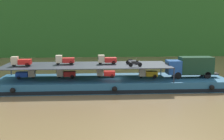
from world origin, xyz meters
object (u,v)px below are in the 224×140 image
object	(u,v)px
mini_truck_upper_fore	(107,60)
mini_truck_lower_fore	(148,73)
cargo_barge	(112,83)
mini_truck_lower_stern	(26,74)
mini_truck_lower_mid	(106,73)
motorcycle_upper_centre	(132,62)
mini_truck_upper_mid	(65,60)
mini_truck_upper_stern	(21,61)
mini_truck_lower_aft	(66,73)
covered_lorry	(191,66)
motorcycle_upper_port	(135,64)

from	to	relation	value
mini_truck_upper_fore	mini_truck_lower_fore	bearing A→B (deg)	-7.62
cargo_barge	mini_truck_lower_stern	world-z (taller)	mini_truck_lower_stern
mini_truck_lower_mid	motorcycle_upper_centre	bearing A→B (deg)	-7.86
cargo_barge	mini_truck_upper_mid	xyz separation A→B (m)	(-7.04, 0.70, 3.44)
mini_truck_upper_stern	motorcycle_upper_centre	world-z (taller)	mini_truck_upper_stern
mini_truck_upper_stern	motorcycle_upper_centre	distance (m)	15.97
mini_truck_lower_stern	mini_truck_upper_fore	world-z (taller)	mini_truck_upper_fore
mini_truck_lower_fore	mini_truck_upper_mid	size ratio (longest dim) A/B	1.00
mini_truck_lower_stern	mini_truck_lower_aft	size ratio (longest dim) A/B	1.01
cargo_barge	mini_truck_lower_fore	distance (m)	5.45
mini_truck_lower_stern	mini_truck_upper_fore	xyz separation A→B (m)	(11.90, 0.14, 2.00)
cargo_barge	covered_lorry	distance (m)	11.95
mini_truck_upper_mid	covered_lorry	bearing A→B (deg)	-3.04
mini_truck_upper_fore	motorcycle_upper_port	size ratio (longest dim) A/B	1.47
mini_truck_upper_fore	motorcycle_upper_port	world-z (taller)	mini_truck_upper_fore
mini_truck_lower_aft	mini_truck_upper_stern	bearing A→B (deg)	-168.87
mini_truck_lower_aft	motorcycle_upper_centre	xyz separation A→B (m)	(9.81, -0.49, 1.74)
mini_truck_lower_mid	mini_truck_upper_stern	size ratio (longest dim) A/B	1.01
mini_truck_upper_mid	motorcycle_upper_port	distance (m)	10.49
mini_truck_upper_fore	mini_truck_upper_stern	bearing A→B (deg)	-173.77
covered_lorry	mini_truck_upper_mid	bearing A→B (deg)	176.96
mini_truck_lower_stern	mini_truck_upper_mid	bearing A→B (deg)	2.03
covered_lorry	mini_truck_lower_aft	bearing A→B (deg)	177.51
mini_truck_lower_aft	mini_truck_upper_mid	bearing A→B (deg)	127.80
mini_truck_upper_mid	mini_truck_lower_aft	bearing A→B (deg)	-52.20
cargo_barge	mini_truck_lower_mid	distance (m)	1.84
cargo_barge	mini_truck_lower_stern	distance (m)	12.79
mini_truck_lower_stern	motorcycle_upper_port	size ratio (longest dim) A/B	1.45
mini_truck_lower_mid	mini_truck_upper_stern	bearing A→B (deg)	-174.04
mini_truck_lower_fore	mini_truck_lower_aft	bearing A→B (deg)	176.78
cargo_barge	mini_truck_upper_stern	xyz separation A→B (m)	(-13.04, -0.69, 3.44)
mini_truck_lower_fore	motorcycle_upper_port	bearing A→B (deg)	-137.57
mini_truck_lower_mid	mini_truck_lower_fore	world-z (taller)	same
mini_truck_lower_fore	motorcycle_upper_port	xyz separation A→B (m)	(-2.21, -2.02, 1.74)
mini_truck_lower_mid	mini_truck_upper_stern	distance (m)	12.28
mini_truck_upper_stern	motorcycle_upper_port	size ratio (longest dim) A/B	1.45
mini_truck_upper_mid	motorcycle_upper_centre	world-z (taller)	mini_truck_upper_mid
covered_lorry	motorcycle_upper_port	xyz separation A→B (m)	(-8.65, -1.90, 0.74)
covered_lorry	mini_truck_lower_aft	size ratio (longest dim) A/B	2.86
motorcycle_upper_centre	covered_lorry	bearing A→B (deg)	-2.07
motorcycle_upper_port	motorcycle_upper_centre	distance (m)	2.22
mini_truck_upper_mid	mini_truck_upper_fore	xyz separation A→B (m)	(6.24, -0.06, 0.00)
mini_truck_upper_stern	mini_truck_lower_stern	bearing A→B (deg)	74.22
covered_lorry	mini_truck_lower_mid	bearing A→B (deg)	176.14
mini_truck_upper_mid	mini_truck_upper_stern	bearing A→B (deg)	-166.91
mini_truck_lower_mid	motorcycle_upper_centre	world-z (taller)	motorcycle_upper_centre
mini_truck_upper_stern	covered_lorry	bearing A→B (deg)	0.93
motorcycle_upper_port	mini_truck_upper_stern	bearing A→B (deg)	174.68
mini_truck_lower_fore	motorcycle_upper_centre	bearing A→B (deg)	175.28
motorcycle_upper_port	cargo_barge	bearing A→B (deg)	144.20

